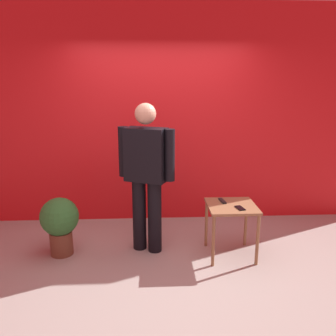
# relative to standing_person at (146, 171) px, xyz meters

# --- Properties ---
(ground_plane) EXTENTS (12.00, 12.00, 0.00)m
(ground_plane) POSITION_rel_standing_person_xyz_m (0.20, -0.47, -0.98)
(ground_plane) COLOR #9E9991
(back_wall_red) EXTENTS (6.34, 0.12, 2.99)m
(back_wall_red) POSITION_rel_standing_person_xyz_m (0.20, 1.04, 0.52)
(back_wall_red) COLOR red
(back_wall_red) RESTS_ON ground_plane
(standing_person) EXTENTS (0.67, 0.40, 1.74)m
(standing_person) POSITION_rel_standing_person_xyz_m (0.00, 0.00, 0.00)
(standing_person) COLOR black
(standing_person) RESTS_ON ground_plane
(side_table) EXTENTS (0.55, 0.55, 0.62)m
(side_table) POSITION_rel_standing_person_xyz_m (0.96, -0.19, -0.46)
(side_table) COLOR olive
(side_table) RESTS_ON ground_plane
(cell_phone) EXTENTS (0.10, 0.16, 0.01)m
(cell_phone) POSITION_rel_standing_person_xyz_m (1.03, -0.30, -0.36)
(cell_phone) COLOR black
(cell_phone) RESTS_ON side_table
(tv_remote) EXTENTS (0.07, 0.17, 0.02)m
(tv_remote) POSITION_rel_standing_person_xyz_m (0.88, -0.07, -0.35)
(tv_remote) COLOR black
(tv_remote) RESTS_ON side_table
(potted_plant) EXTENTS (0.44, 0.44, 0.69)m
(potted_plant) POSITION_rel_standing_person_xyz_m (-1.00, -0.07, -0.57)
(potted_plant) COLOR brown
(potted_plant) RESTS_ON ground_plane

